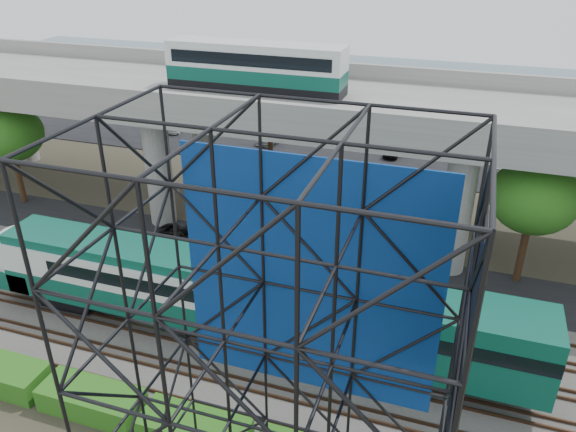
% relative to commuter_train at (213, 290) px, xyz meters
% --- Properties ---
extents(ground, '(140.00, 140.00, 0.00)m').
position_rel_commuter_train_xyz_m(ground, '(1.00, -2.00, -2.88)').
color(ground, '#474233').
rests_on(ground, ground).
extents(ballast_bed, '(90.00, 12.00, 0.20)m').
position_rel_commuter_train_xyz_m(ballast_bed, '(1.00, 0.00, -2.78)').
color(ballast_bed, slate).
rests_on(ballast_bed, ground).
extents(service_road, '(90.00, 5.00, 0.08)m').
position_rel_commuter_train_xyz_m(service_road, '(1.00, 8.50, -2.84)').
color(service_road, black).
rests_on(service_road, ground).
extents(parking_lot, '(90.00, 18.00, 0.08)m').
position_rel_commuter_train_xyz_m(parking_lot, '(1.00, 32.00, -2.84)').
color(parking_lot, black).
rests_on(parking_lot, ground).
extents(harbor_water, '(140.00, 40.00, 0.03)m').
position_rel_commuter_train_xyz_m(harbor_water, '(1.00, 54.00, -2.87)').
color(harbor_water, '#405469').
rests_on(harbor_water, ground).
extents(rail_tracks, '(90.00, 9.52, 0.16)m').
position_rel_commuter_train_xyz_m(rail_tracks, '(1.00, -0.00, -2.60)').
color(rail_tracks, '#472D1E').
rests_on(rail_tracks, ballast_bed).
extents(commuter_train, '(29.30, 3.06, 4.30)m').
position_rel_commuter_train_xyz_m(commuter_train, '(0.00, 0.00, 0.00)').
color(commuter_train, black).
rests_on(commuter_train, rail_tracks).
extents(overpass, '(80.00, 12.00, 12.40)m').
position_rel_commuter_train_xyz_m(overpass, '(0.71, 14.00, 5.33)').
color(overpass, '#9E9B93').
rests_on(overpass, ground).
extents(scaffold_tower, '(9.36, 6.36, 15.00)m').
position_rel_commuter_train_xyz_m(scaffold_tower, '(7.01, -9.98, 4.59)').
color(scaffold_tower, black).
rests_on(scaffold_tower, ground).
extents(hedge_strip, '(34.60, 1.80, 1.20)m').
position_rel_commuter_train_xyz_m(hedge_strip, '(2.01, -6.30, -2.32)').
color(hedge_strip, '#245F15').
rests_on(hedge_strip, ground).
extents(trees, '(40.94, 16.94, 7.69)m').
position_rel_commuter_train_xyz_m(trees, '(-3.66, 14.17, 2.69)').
color(trees, '#382314').
rests_on(trees, ground).
extents(suv, '(4.82, 2.45, 1.31)m').
position_rel_commuter_train_xyz_m(suv, '(-5.63, 7.70, -2.15)').
color(suv, black).
rests_on(suv, service_road).
extents(parked_cars, '(36.72, 9.67, 1.31)m').
position_rel_commuter_train_xyz_m(parked_cars, '(1.72, 31.65, -2.19)').
color(parked_cars, white).
rests_on(parked_cars, parking_lot).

